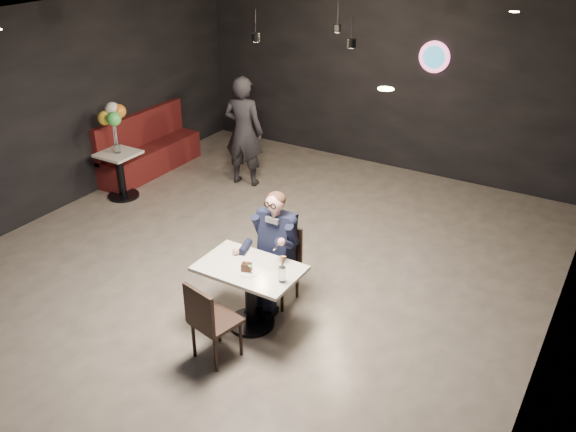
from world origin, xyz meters
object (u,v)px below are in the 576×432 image
Objects in this scene: chair_far at (277,266)px; seated_man at (277,247)px; balloon_vase at (117,148)px; side_table at (121,176)px; chair_near at (216,319)px; booth_bench at (150,144)px; sundae_glass at (282,274)px; main_table at (250,296)px; passerby at (244,131)px.

chair_far is 0.64× the size of seated_man.
side_table is at bearing 0.00° from balloon_vase.
chair_near is (0.00, -1.16, 0.00)m from chair_far.
balloon_vase is at bearing -73.30° from booth_bench.
seated_man is 0.76m from sundae_glass.
chair_far reaches higher than balloon_vase.
main_table is 3.88m from passerby.
side_table is (-3.59, 1.13, -0.11)m from chair_far.
booth_bench is 1.06m from side_table.
passerby reaches higher than booth_bench.
side_table is (-3.59, 1.13, -0.37)m from seated_man.
seated_man is at bearing 0.00° from chair_far.
sundae_glass is at bearing -23.34° from balloon_vase.
seated_man reaches higher than sundae_glass.
chair_far is at bearing -28.73° from booth_bench.
booth_bench reaches higher than side_table.
balloon_vase is 0.08× the size of passerby.
sundae_glass is at bearing 63.85° from chair_near.
side_table is (0.30, -1.00, -0.16)m from booth_bench.
booth_bench is 2.93× the size of side_table.
chair_far reaches higher than main_table.
seated_man reaches higher than main_table.
booth_bench is (-4.33, 2.74, -0.32)m from sundae_glass.
passerby is (-2.24, 2.58, 0.44)m from chair_far.
balloon_vase is at bearing 36.39° from passerby.
sundae_glass is at bearing -32.31° from booth_bench.
side_table is (-3.59, 1.68, -0.02)m from main_table.
balloon_vase is (-4.03, 1.74, -0.01)m from sundae_glass.
balloon_vase is at bearing 162.47° from chair_far.
passerby is (-2.24, 3.75, 0.44)m from chair_near.
booth_bench reaches higher than chair_far.
balloon_vase is (-3.59, 1.68, 0.45)m from main_table.
chair_far is 3.44m from passerby.
seated_man reaches higher than chair_far.
side_table is 4.87× the size of balloon_vase.
sundae_glass is at bearing -53.98° from chair_far.
side_table is 2.06m from passerby.
side_table is at bearing 162.47° from seated_man.
balloon_vase is (-3.59, 2.30, 0.36)m from chair_near.
main_table is at bearing -90.00° from seated_man.
chair_far is at bearing 90.00° from main_table.
sundae_glass reaches higher than main_table.
passerby reaches higher than balloon_vase.
main_table is at bearing -34.59° from booth_bench.
booth_bench is at bearing 145.41° from main_table.
sundae_glass is (0.44, -0.61, 0.11)m from seated_man.
main_table is 0.61× the size of passerby.
chair_near is at bearing -90.00° from main_table.
sundae_glass is 1.17× the size of balloon_vase.
passerby is (-2.24, 2.58, 0.18)m from seated_man.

